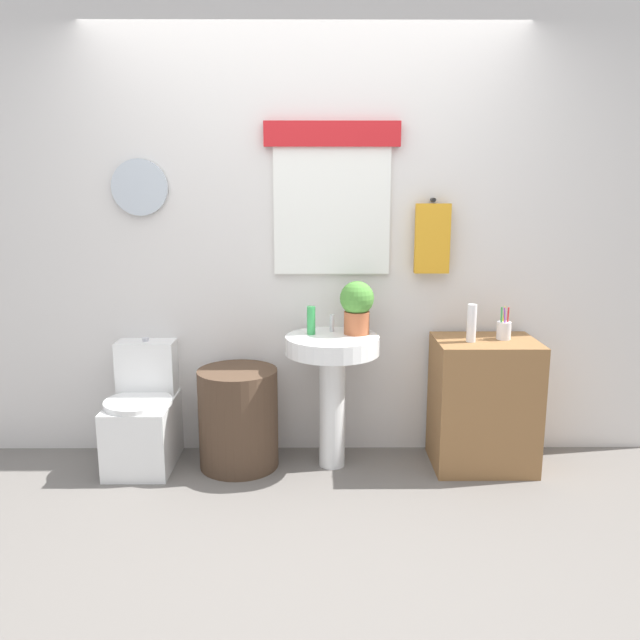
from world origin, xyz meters
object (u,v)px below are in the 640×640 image
at_px(wooden_cabinet, 483,403).
at_px(lotion_bottle, 472,323).
at_px(soap_bottle, 311,320).
at_px(toothbrush_cup, 504,330).
at_px(pedestal_sink, 332,368).
at_px(toilet, 144,418).
at_px(laundry_hamper, 238,418).
at_px(potted_plant, 357,305).

height_order(wooden_cabinet, lotion_bottle, lotion_bottle).
height_order(soap_bottle, toothbrush_cup, same).
distance_m(wooden_cabinet, lotion_bottle, 0.49).
height_order(pedestal_sink, soap_bottle, soap_bottle).
height_order(wooden_cabinet, toothbrush_cup, toothbrush_cup).
height_order(wooden_cabinet, soap_bottle, soap_bottle).
bearing_deg(soap_bottle, toilet, -178.97).
relative_size(laundry_hamper, pedestal_sink, 0.75).
distance_m(pedestal_sink, potted_plant, 0.39).
distance_m(laundry_hamper, toothbrush_cup, 1.60).
relative_size(laundry_hamper, soap_bottle, 3.57).
bearing_deg(pedestal_sink, lotion_bottle, -2.96).
bearing_deg(potted_plant, pedestal_sink, -156.80).
distance_m(toilet, pedestal_sink, 1.14).
xyz_separation_m(toilet, toothbrush_cup, (2.07, -0.01, 0.53)).
xyz_separation_m(pedestal_sink, lotion_bottle, (0.77, -0.04, 0.27)).
xyz_separation_m(potted_plant, toothbrush_cup, (0.83, -0.04, -0.14)).
relative_size(pedestal_sink, lotion_bottle, 3.66).
bearing_deg(lotion_bottle, pedestal_sink, 177.04).
bearing_deg(toothbrush_cup, soap_bottle, 178.42).
bearing_deg(soap_bottle, laundry_hamper, -173.25).
bearing_deg(pedestal_sink, toilet, 178.31).
height_order(toilet, soap_bottle, soap_bottle).
distance_m(toilet, wooden_cabinet, 1.98).
bearing_deg(toilet, pedestal_sink, -1.69).
bearing_deg(soap_bottle, potted_plant, 2.20).
height_order(potted_plant, toothbrush_cup, potted_plant).
distance_m(wooden_cabinet, soap_bottle, 1.10).
distance_m(lotion_bottle, toothbrush_cup, 0.21).
relative_size(toilet, lotion_bottle, 3.43).
xyz_separation_m(pedestal_sink, soap_bottle, (-0.12, 0.05, 0.27)).
bearing_deg(pedestal_sink, soap_bottle, 157.38).
distance_m(pedestal_sink, wooden_cabinet, 0.90).
relative_size(toilet, potted_plant, 2.39).
xyz_separation_m(potted_plant, lotion_bottle, (0.63, -0.10, -0.09)).
bearing_deg(potted_plant, wooden_cabinet, -4.68).
bearing_deg(lotion_bottle, potted_plant, 171.03).
bearing_deg(potted_plant, toothbrush_cup, -2.76).
bearing_deg(lotion_bottle, soap_bottle, 174.25).
bearing_deg(soap_bottle, pedestal_sink, -22.62).
bearing_deg(pedestal_sink, toothbrush_cup, 1.17).
distance_m(wooden_cabinet, toothbrush_cup, 0.44).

